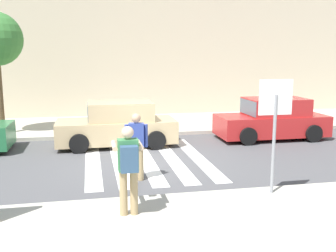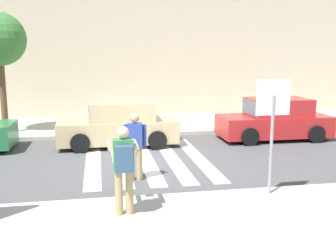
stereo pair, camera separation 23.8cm
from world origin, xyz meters
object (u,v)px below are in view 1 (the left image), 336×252
object	(u,v)px
photographer_with_backpack	(128,163)
parked_car_tan	(118,125)
pedestrian_crossing	(136,143)
parked_car_red	(272,120)
stop_sign	(275,111)

from	to	relation	value
photographer_with_backpack	parked_car_tan	distance (m)	6.51
pedestrian_crossing	parked_car_red	world-z (taller)	pedestrian_crossing
stop_sign	pedestrian_crossing	world-z (taller)	stop_sign
stop_sign	photographer_with_backpack	world-z (taller)	stop_sign
pedestrian_crossing	parked_car_red	size ratio (longest dim) A/B	0.42
stop_sign	pedestrian_crossing	xyz separation A→B (m)	(-2.78, 1.87, -0.99)
pedestrian_crossing	parked_car_tan	distance (m)	4.02
stop_sign	photographer_with_backpack	bearing A→B (deg)	-169.12
parked_car_tan	parked_car_red	size ratio (longest dim) A/B	1.00
photographer_with_backpack	parked_car_red	size ratio (longest dim) A/B	0.42
stop_sign	parked_car_red	distance (m)	6.65
pedestrian_crossing	parked_car_red	xyz separation A→B (m)	(5.64, 4.00, -0.25)
stop_sign	parked_car_tan	distance (m)	6.70
photographer_with_backpack	parked_car_tan	size ratio (longest dim) A/B	0.42
stop_sign	photographer_with_backpack	xyz separation A→B (m)	(-3.23, -0.62, -0.80)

